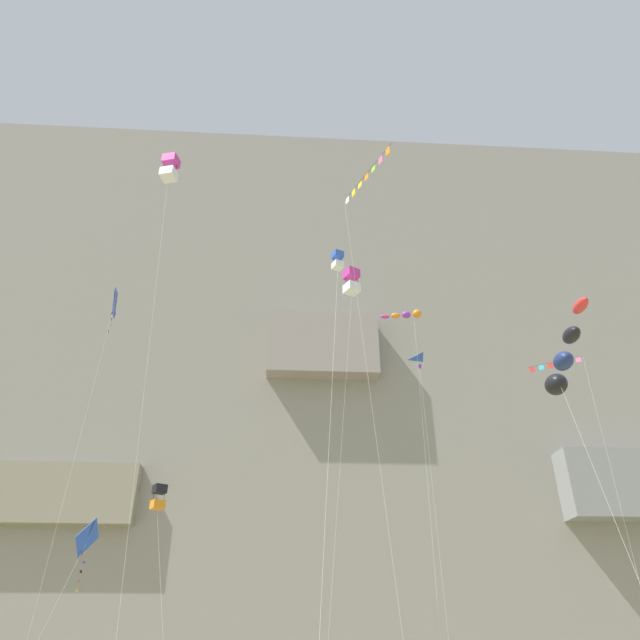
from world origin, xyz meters
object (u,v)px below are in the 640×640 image
at_px(kite_delta_far_left, 424,373).
at_px(kite_banner_mid_right, 367,193).
at_px(kite_box_upper_mid, 159,497).
at_px(kite_diamond_far_right, 113,308).
at_px(kite_banner_mid_left, 563,382).
at_px(kite_windsock_front_field, 563,363).
at_px(kite_box_mid_center, 338,262).
at_px(kite_windsock_low_center, 407,315).
at_px(kite_diamond_upper_right, 86,540).
at_px(kite_box_high_left, 170,169).
at_px(kite_box_high_right, 351,282).

xyz_separation_m(kite_delta_far_left, kite_banner_mid_right, (-7.66, -19.07, 4.53)).
height_order(kite_box_upper_mid, kite_diamond_far_right, kite_diamond_far_right).
distance_m(kite_delta_far_left, kite_banner_mid_left, 12.62).
bearing_deg(kite_banner_mid_left, kite_diamond_far_right, -176.59).
bearing_deg(kite_windsock_front_field, kite_diamond_far_right, 148.23).
bearing_deg(kite_delta_far_left, kite_box_mid_center, -116.52).
bearing_deg(kite_windsock_low_center, kite_box_mid_center, -119.19).
bearing_deg(kite_box_upper_mid, kite_delta_far_left, 9.88).
xyz_separation_m(kite_delta_far_left, kite_windsock_front_field, (-0.36, -25.88, -11.27)).
bearing_deg(kite_banner_mid_left, kite_windsock_low_center, 176.06).
distance_m(kite_banner_mid_left, kite_windsock_low_center, 13.30).
bearing_deg(kite_diamond_upper_right, kite_windsock_front_field, -28.95).
relative_size(kite_box_high_left, kite_diamond_upper_right, 3.50).
bearing_deg(kite_box_mid_center, kite_box_high_right, 77.40).
relative_size(kite_banner_mid_left, kite_windsock_low_center, 0.83).
bearing_deg(kite_windsock_front_field, kite_delta_far_left, 89.20).
bearing_deg(kite_diamond_upper_right, kite_banner_mid_right, -20.96).
xyz_separation_m(kite_banner_mid_right, kite_diamond_far_right, (-18.44, 9.14, -4.34)).
relative_size(kite_box_high_right, kite_diamond_upper_right, 3.06).
bearing_deg(kite_diamond_far_right, kite_box_upper_mid, 56.38).
height_order(kite_box_high_left, kite_box_mid_center, kite_box_high_left).
height_order(kite_box_high_right, kite_diamond_far_right, kite_box_high_right).
height_order(kite_box_mid_center, kite_diamond_upper_right, kite_box_mid_center).
bearing_deg(kite_box_high_right, kite_delta_far_left, 54.76).
height_order(kite_box_high_right, kite_windsock_low_center, kite_box_high_right).
xyz_separation_m(kite_banner_mid_left, kite_windsock_low_center, (-11.77, 0.81, 6.15)).
relative_size(kite_box_high_left, kite_windsock_front_field, 2.21).
bearing_deg(kite_box_high_left, kite_diamond_upper_right, 115.32).
bearing_deg(kite_windsock_low_center, kite_box_upper_mid, 170.59).
xyz_separation_m(kite_box_upper_mid, kite_windsock_low_center, (19.28, -3.20, 14.58)).
relative_size(kite_windsock_front_field, kite_banner_mid_right, 0.47).
height_order(kite_box_high_left, kite_windsock_front_field, kite_box_high_left).
xyz_separation_m(kite_box_high_right, kite_box_mid_center, (-1.89, -8.46, -4.23)).
bearing_deg(kite_diamond_far_right, kite_windsock_low_center, 7.09).
distance_m(kite_box_high_left, kite_diamond_far_right, 11.68).
distance_m(kite_delta_far_left, kite_diamond_far_right, 27.92).
xyz_separation_m(kite_windsock_front_field, kite_diamond_far_right, (-25.73, 15.94, 11.46)).
bearing_deg(kite_windsock_front_field, kite_box_high_left, 160.41).
height_order(kite_banner_mid_left, kite_box_mid_center, kite_box_mid_center).
bearing_deg(kite_banner_mid_left, kite_box_high_left, -160.73).
bearing_deg(kite_box_high_left, kite_delta_far_left, 40.90).
bearing_deg(kite_windsock_low_center, kite_box_high_left, -148.40).
relative_size(kite_banner_mid_right, kite_windsock_low_center, 1.13).
height_order(kite_box_mid_center, kite_windsock_front_field, kite_box_mid_center).
height_order(kite_box_high_right, kite_banner_mid_right, kite_banner_mid_right).
bearing_deg(kite_box_high_left, kite_box_upper_mid, 92.98).
distance_m(kite_banner_mid_left, kite_windsock_front_field, 21.56).
bearing_deg(kite_banner_mid_right, kite_windsock_low_center, 67.84).
xyz_separation_m(kite_box_high_right, kite_delta_far_left, (7.93, 11.22, -2.48)).
bearing_deg(kite_diamond_far_right, kite_box_high_right, -4.05).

